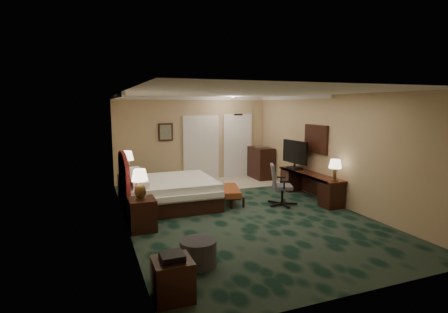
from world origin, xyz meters
name	(u,v)px	position (x,y,z in m)	size (l,w,h in m)	color
floor	(239,212)	(0.00, 0.00, 0.00)	(5.00, 7.50, 0.00)	black
ceiling	(240,93)	(0.00, 0.00, 2.70)	(5.00, 7.50, 0.00)	white
wall_back	(193,139)	(0.00, 3.75, 1.35)	(5.00, 0.00, 2.70)	tan
wall_front	(360,194)	(0.00, -3.75, 1.35)	(5.00, 0.00, 2.70)	tan
wall_left	(124,161)	(-2.50, 0.00, 1.35)	(0.00, 7.50, 2.70)	tan
wall_right	(332,149)	(2.50, 0.00, 1.35)	(0.00, 7.50, 2.70)	tan
crown_molding	(240,95)	(0.00, 0.00, 2.65)	(5.00, 7.50, 0.10)	white
tile_patch	(229,183)	(0.90, 2.90, 0.01)	(3.20, 1.70, 0.01)	beige
headboard	(124,182)	(-2.44, 1.00, 0.70)	(0.12, 2.00, 1.40)	#551720
entry_door	(238,146)	(1.55, 3.72, 1.05)	(1.02, 0.06, 2.18)	white
closet_doors	(201,148)	(0.25, 3.71, 1.05)	(1.20, 0.06, 2.10)	beige
wall_art	(166,132)	(-0.90, 3.71, 1.60)	(0.45, 0.06, 0.55)	#505F58
wall_mirror	(316,139)	(2.46, 0.60, 1.55)	(0.05, 0.95, 0.75)	white
bed	(170,193)	(-1.36, 1.09, 0.33)	(2.08, 1.93, 0.66)	white
nightstand_near	(142,214)	(-2.23, -0.34, 0.31)	(0.50, 0.58, 0.63)	black
nightstand_far	(128,187)	(-2.23, 2.20, 0.31)	(0.49, 0.57, 0.62)	black
lamp_near	(140,185)	(-2.26, -0.39, 0.93)	(0.32, 0.32, 0.60)	#311E0E
lamp_far	(127,163)	(-2.24, 2.20, 0.94)	(0.34, 0.34, 0.64)	#311E0E
bed_bench	(230,195)	(0.11, 0.81, 0.19)	(0.40, 1.14, 0.39)	maroon
ottoman	(198,253)	(-1.65, -2.21, 0.20)	(0.56, 0.56, 0.40)	#2E2E35
side_table	(173,279)	(-2.23, -2.99, 0.26)	(0.49, 0.49, 0.53)	black
desk	(309,186)	(2.23, 0.49, 0.33)	(0.50, 2.31, 0.67)	black
tv	(295,155)	(2.20, 1.20, 1.07)	(0.09, 1.03, 0.80)	black
desk_lamp	(335,170)	(2.23, -0.50, 0.93)	(0.30, 0.30, 0.52)	#311E0E
desk_chair	(282,185)	(1.21, 0.16, 0.51)	(0.60, 0.56, 1.02)	#4B4B55
minibar	(261,163)	(2.17, 3.20, 0.52)	(0.55, 0.99, 1.05)	black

